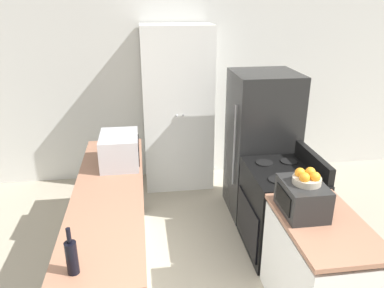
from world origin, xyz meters
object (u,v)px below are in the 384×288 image
object	(u,v)px
pantry_cabinet	(177,109)
stove	(280,210)
wine_bottle	(72,257)
microwave	(120,150)
fruit_bowl	(307,178)
toaster_oven	(302,198)
refrigerator	(261,145)

from	to	relation	value
pantry_cabinet	stove	bearing A→B (deg)	-62.48
stove	wine_bottle	bearing A→B (deg)	-146.26
microwave	wine_bottle	bearing A→B (deg)	-98.19
stove	microwave	xyz separation A→B (m)	(-1.55, 0.37, 0.59)
pantry_cabinet	fruit_bowl	bearing A→B (deg)	-72.96
microwave	fruit_bowl	distance (m)	1.81
microwave	toaster_oven	distance (m)	1.79
pantry_cabinet	fruit_bowl	size ratio (longest dim) A/B	9.99
pantry_cabinet	stove	world-z (taller)	pantry_cabinet
refrigerator	wine_bottle	size ratio (longest dim) A/B	5.36
pantry_cabinet	fruit_bowl	distance (m)	2.47
wine_bottle	fruit_bowl	size ratio (longest dim) A/B	1.47
pantry_cabinet	toaster_oven	xyz separation A→B (m)	(0.71, -2.36, -0.05)
pantry_cabinet	toaster_oven	distance (m)	2.46
stove	fruit_bowl	world-z (taller)	fruit_bowl
microwave	toaster_oven	world-z (taller)	microwave
pantry_cabinet	wine_bottle	xyz separation A→B (m)	(-0.92, -2.81, -0.06)
refrigerator	toaster_oven	xyz separation A→B (m)	(-0.17, -1.51, 0.17)
pantry_cabinet	refrigerator	bearing A→B (deg)	-43.96
pantry_cabinet	wine_bottle	world-z (taller)	pantry_cabinet
refrigerator	wine_bottle	distance (m)	2.67
stove	refrigerator	distance (m)	0.87
pantry_cabinet	stove	distance (m)	1.94
microwave	wine_bottle	size ratio (longest dim) A/B	1.56
refrigerator	toaster_oven	bearing A→B (deg)	-96.46
stove	refrigerator	size ratio (longest dim) A/B	0.62
stove	wine_bottle	xyz separation A→B (m)	(-1.77, -1.18, 0.55)
fruit_bowl	microwave	bearing A→B (deg)	142.19
refrigerator	microwave	xyz separation A→B (m)	(-1.58, -0.41, 0.20)
microwave	toaster_oven	bearing A→B (deg)	-38.10
pantry_cabinet	refrigerator	size ratio (longest dim) A/B	1.27
refrigerator	microwave	size ratio (longest dim) A/B	3.43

